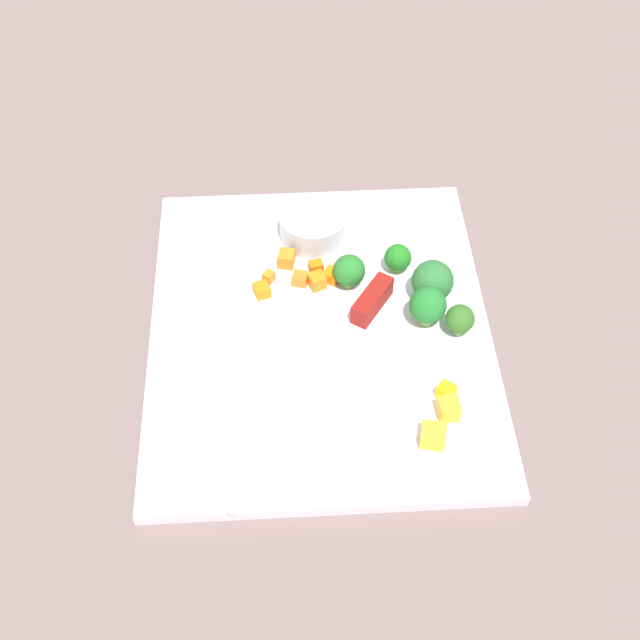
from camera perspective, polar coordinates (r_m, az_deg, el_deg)
ground_plane at (r=0.87m, az=-0.00°, el=-0.94°), size 4.00×4.00×0.00m
cutting_board at (r=0.87m, az=-0.00°, el=-0.69°), size 0.41×0.34×0.01m
prep_bowl at (r=0.94m, az=-0.63°, el=6.21°), size 0.07×0.07×0.03m
chef_knife at (r=0.84m, az=1.47°, el=-1.45°), size 0.26×0.18×0.02m
carrot_dice_0 at (r=0.90m, az=0.79°, el=2.93°), size 0.02×0.02×0.01m
carrot_dice_1 at (r=0.91m, az=-0.22°, el=3.50°), size 0.01×0.02×0.01m
carrot_dice_2 at (r=0.92m, az=-2.23°, el=4.05°), size 0.02×0.02×0.02m
carrot_dice_3 at (r=0.90m, az=-3.38°, el=2.85°), size 0.01×0.01×0.01m
carrot_dice_4 at (r=0.89m, az=-3.85°, el=1.98°), size 0.02×0.02×0.01m
carrot_dice_5 at (r=0.90m, az=-0.19°, el=2.59°), size 0.02×0.02×0.02m
carrot_dice_6 at (r=0.91m, az=1.15°, el=3.33°), size 0.01×0.01×0.01m
carrot_dice_7 at (r=0.90m, az=-1.31°, el=2.73°), size 0.02×0.02×0.01m
pepper_dice_0 at (r=0.78m, az=7.46°, el=-7.57°), size 0.02×0.03×0.02m
pepper_dice_1 at (r=0.81m, az=8.31°, el=-4.68°), size 0.02×0.02×0.01m
pepper_dice_2 at (r=0.80m, az=8.45°, el=-5.79°), size 0.02×0.02×0.02m
broccoli_floret_0 at (r=0.86m, az=7.09°, el=1.04°), size 0.04×0.04×0.04m
broccoli_floret_1 at (r=0.91m, az=5.14°, el=4.08°), size 0.03×0.03×0.03m
broccoli_floret_2 at (r=0.88m, az=7.42°, el=2.53°), size 0.04×0.04×0.05m
broccoli_floret_3 at (r=0.89m, az=1.93°, el=3.25°), size 0.03×0.03×0.04m
broccoli_floret_4 at (r=0.86m, az=9.19°, el=0.04°), size 0.03×0.03×0.04m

